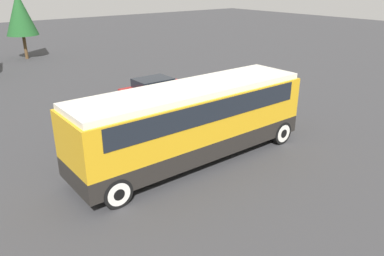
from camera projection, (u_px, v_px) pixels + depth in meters
name	position (u px, v px, depth m)	size (l,w,h in m)	color
ground_plane	(192.00, 160.00, 15.25)	(120.00, 120.00, 0.00)	#38383A
tour_bus	(194.00, 116.00, 14.62)	(9.91, 2.66, 3.09)	black
parked_car_near	(166.00, 100.00, 20.35)	(4.79, 1.79, 1.43)	black
parked_car_mid	(155.00, 90.00, 22.25)	(4.06, 1.86, 1.42)	maroon
tree_center	(20.00, 14.00, 33.01)	(2.74, 2.74, 5.87)	brown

